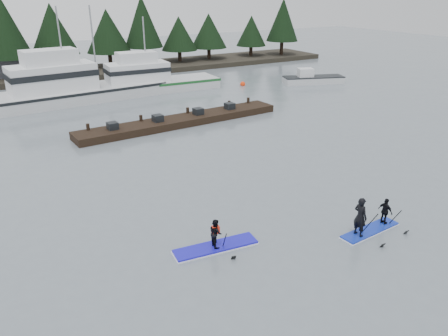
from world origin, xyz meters
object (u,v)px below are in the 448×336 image
paddleboard_duo (370,219)px  fishing_boat_medium (150,86)px  paddleboard_solo (216,240)px  floating_dock (182,121)px  fishing_boat_large (71,94)px

paddleboard_duo → fishing_boat_medium: bearing=82.3°
paddleboard_solo → floating_dock: bearing=75.7°
fishing_boat_medium → paddleboard_duo: (-2.09, -30.87, 0.11)m
floating_dock → paddleboard_solo: 17.65m
floating_dock → fishing_boat_medium: bearing=76.4°
fishing_boat_medium → floating_dock: bearing=-97.4°
floating_dock → paddleboard_solo: bearing=-114.1°
fishing_boat_medium → paddleboard_solo: fishing_boat_medium is taller
fishing_boat_large → fishing_boat_medium: size_ratio=1.23×
fishing_boat_medium → paddleboard_duo: fishing_boat_medium is taller
fishing_boat_medium → floating_dock: (-2.17, -12.13, -0.29)m
fishing_boat_medium → floating_dock: size_ratio=0.82×
floating_dock → paddleboard_duo: (0.07, -18.74, 0.40)m
paddleboard_solo → fishing_boat_large: bearing=95.4°
fishing_boat_large → paddleboard_duo: fishing_boat_large is taller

